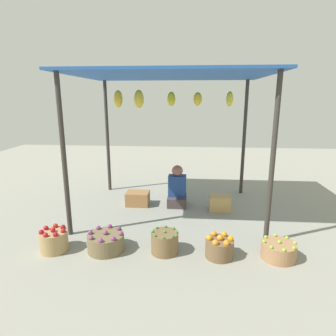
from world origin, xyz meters
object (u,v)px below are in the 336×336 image
Objects in this scene: basket_limes at (278,250)px; basket_red_apples at (54,240)px; basket_oranges at (219,247)px; basket_green_chilies at (165,242)px; basket_purple_onions at (106,242)px; wooden_crate_stacked_rear at (138,198)px; wooden_crate_near_vendor at (220,203)px; vendor_person at (177,190)px.

basket_red_apples is at bearing -179.05° from basket_limes.
basket_oranges is 0.83× the size of basket_limes.
basket_red_apples is 1.00× the size of basket_green_chilies.
basket_green_chilies is at bearing 0.95° from basket_purple_onions.
basket_green_chilies is 1.83m from wooden_crate_stacked_rear.
wooden_crate_near_vendor reaches higher than basket_limes.
wooden_crate_stacked_rear is at bearing 141.27° from basket_limes.
basket_purple_onions is 1.30× the size of wooden_crate_near_vendor.
vendor_person is at bearing 109.31° from basket_oranges.
vendor_person is 1.79m from basket_green_chilies.
basket_oranges is 1.62m from wooden_crate_near_vendor.
basket_purple_onions is 1.52m from basket_oranges.
basket_red_apples is 0.96× the size of wooden_crate_near_vendor.
wooden_crate_stacked_rear is at bearing 86.02° from basket_purple_onions.
basket_red_apples is at bearing -177.01° from basket_green_chilies.
basket_limes is at bearing -1.12° from basket_green_chilies.
basket_green_chilies is at bearing 2.99° from basket_red_apples.
basket_green_chilies is 1.78m from wooden_crate_near_vendor.
vendor_person is at bearing 87.53° from basket_green_chilies.
wooden_crate_near_vendor is (0.80, -0.23, -0.16)m from vendor_person.
wooden_crate_stacked_rear is at bearing 128.53° from basket_oranges.
basket_limes is (2.28, -0.02, -0.01)m from basket_purple_onions.
basket_red_apples is 1.01× the size of basket_oranges.
basket_red_apples is 0.85× the size of wooden_crate_stacked_rear.
vendor_person reaches higher than basket_purple_onions.
basket_green_chilies is at bearing -68.21° from wooden_crate_stacked_rear.
basket_limes is 1.02× the size of wooden_crate_stacked_rear.
basket_green_chilies is 0.96× the size of wooden_crate_near_vendor.
vendor_person is at bearing 127.78° from basket_limes.
wooden_crate_near_vendor reaches higher than wooden_crate_stacked_rear.
wooden_crate_near_vendor is (2.37, 1.63, -0.01)m from basket_red_apples.
basket_limes is at bearing 0.95° from basket_red_apples.
basket_green_chilies is 1.01× the size of basket_oranges.
basket_green_chilies reaches higher than basket_purple_onions.
wooden_crate_stacked_rear is (-2.16, 1.73, 0.02)m from basket_limes.
basket_purple_onions is 1.15× the size of wooden_crate_stacked_rear.
basket_oranges is (0.72, -0.06, -0.01)m from basket_green_chilies.
basket_purple_onions is 1.72m from wooden_crate_stacked_rear.
basket_oranges is at bearing -4.49° from basket_green_chilies.
vendor_person reaches higher than wooden_crate_stacked_rear.
basket_red_apples is 0.70m from basket_purple_onions.
basket_red_apples is 1.96m from wooden_crate_stacked_rear.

